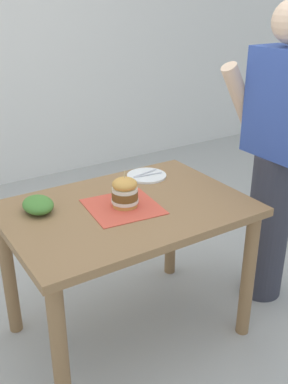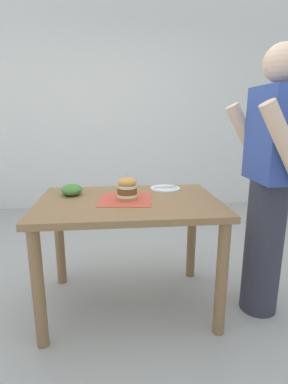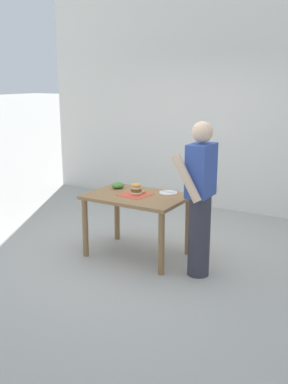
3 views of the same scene
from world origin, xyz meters
name	(u,v)px [view 3 (image 3 of 3)]	position (x,y,z in m)	size (l,w,h in m)	color
ground_plane	(137,255)	(0.00, 0.00, 0.00)	(80.00, 80.00, 0.00)	#ADAAA3
patio_table	(137,205)	(0.00, 0.00, 0.64)	(0.81, 1.16, 0.76)	olive
serving_paper	(135,195)	(0.00, -0.02, 0.77)	(0.33, 0.33, 0.00)	#D64C38
sandwich	(136,189)	(0.00, -0.01, 0.84)	(0.13, 0.13, 0.18)	gold
pickle_spear	(144,192)	(-0.11, 0.03, 0.78)	(0.02, 0.02, 0.08)	#8EA83D
side_plate_with_forks	(168,193)	(-0.26, 0.28, 0.77)	(0.22, 0.22, 0.02)	white
side_salad	(118,185)	(-0.17, -0.38, 0.80)	(0.18, 0.14, 0.07)	#477F33
diner_across_table	(200,197)	(0.13, 0.87, 0.88)	(0.55, 0.35, 1.69)	#33333D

